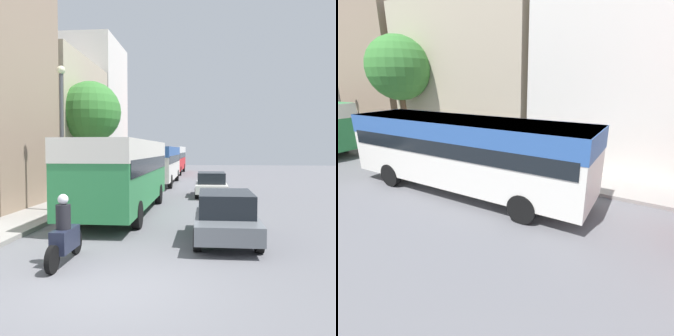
% 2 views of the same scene
% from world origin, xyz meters
% --- Properties ---
extents(ground_plane, '(120.00, 120.00, 0.00)m').
position_xyz_m(ground_plane, '(0.00, 0.00, 0.00)').
color(ground_plane, slate).
extents(building_far_terrace, '(5.01, 9.53, 9.04)m').
position_xyz_m(building_far_terrace, '(-8.71, 18.18, 4.52)').
color(building_far_terrace, '#BCAD93').
rests_on(building_far_terrace, ground_plane).
extents(building_end_row, '(6.80, 7.67, 12.71)m').
position_xyz_m(building_end_row, '(-9.60, 27.14, 6.35)').
color(building_end_row, silver).
rests_on(building_end_row, ground_plane).
extents(bus_lead, '(2.66, 10.00, 3.18)m').
position_xyz_m(bus_lead, '(-1.76, 8.77, 2.06)').
color(bus_lead, '#2D8447').
rests_on(bus_lead, ground_plane).
extents(bus_following, '(2.65, 10.38, 3.02)m').
position_xyz_m(bus_following, '(-1.87, 22.60, 1.96)').
color(bus_following, silver).
rests_on(bus_following, ground_plane).
extents(bus_third_in_line, '(2.54, 11.31, 3.13)m').
position_xyz_m(bus_third_in_line, '(-2.01, 36.13, 2.03)').
color(bus_third_in_line, red).
rests_on(bus_third_in_line, ground_plane).
extents(motorcycle_behind_lead, '(0.39, 2.24, 1.73)m').
position_xyz_m(motorcycle_behind_lead, '(-1.62, 1.51, 0.68)').
color(motorcycle_behind_lead, '#1E2338').
rests_on(motorcycle_behind_lead, ground_plane).
extents(car_crossing, '(1.90, 4.23, 1.50)m').
position_xyz_m(car_crossing, '(2.45, 4.26, 0.78)').
color(car_crossing, slate).
rests_on(car_crossing, ground_plane).
extents(car_far_curb, '(1.89, 4.07, 1.44)m').
position_xyz_m(car_far_curb, '(2.18, 15.22, 0.75)').
color(car_far_curb, silver).
rests_on(car_far_curb, ground_plane).
extents(pedestrian_near_curb, '(0.43, 0.43, 1.84)m').
position_xyz_m(pedestrian_near_curb, '(-5.68, 20.78, 1.09)').
color(pedestrian_near_curb, '#232838').
rests_on(pedestrian_near_curb, sidewalk).
extents(street_tree, '(3.74, 3.74, 6.83)m').
position_xyz_m(street_tree, '(-5.21, 15.23, 5.08)').
color(street_tree, brown).
rests_on(street_tree, sidewalk).
extents(lamp_post, '(0.36, 0.36, 6.24)m').
position_xyz_m(lamp_post, '(-4.35, 8.36, 3.84)').
color(lamp_post, '#47474C').
rests_on(lamp_post, sidewalk).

